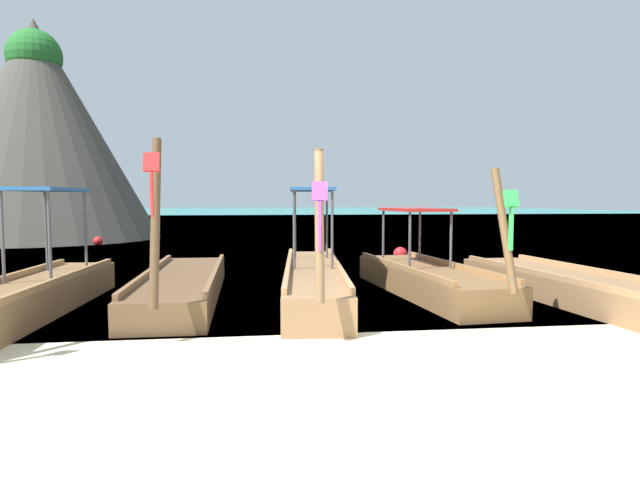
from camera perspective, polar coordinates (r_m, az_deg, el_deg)
ground at (r=6.48m, az=3.99°, el=-12.46°), size 120.00×120.00×0.00m
sea_water at (r=67.43m, az=-6.57°, el=2.66°), size 120.00×120.00×0.00m
longtail_boat_yellow_ribbon at (r=10.00m, az=-27.84°, el=-4.98°), size 1.30×6.10×2.23m
longtail_boat_red_ribbon at (r=10.59m, az=-14.13°, el=-4.63°), size 1.32×6.30×2.69m
longtail_boat_violet_ribbon at (r=10.59m, az=-0.74°, el=-3.98°), size 1.66×7.02×2.54m
longtail_boat_green_ribbon at (r=10.91m, az=11.14°, el=-3.94°), size 1.65×5.66×2.34m
longtail_boat_orange_ribbon at (r=10.93m, az=25.38°, el=-4.63°), size 1.74×6.84×2.51m
karst_rock at (r=29.51m, az=-28.26°, el=9.52°), size 13.04×10.93×10.23m
mooring_buoy_near at (r=16.69m, az=8.38°, el=-1.45°), size 0.42×0.42×0.42m
mooring_buoy_far at (r=23.71m, az=-22.16°, el=-0.09°), size 0.38×0.38×0.38m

